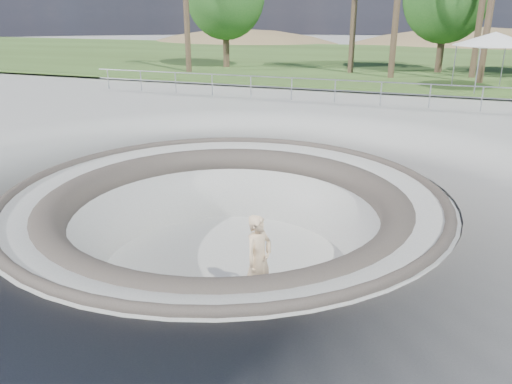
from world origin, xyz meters
The scene contains 8 objects.
ground centered at (0.00, 0.00, 0.00)m, with size 180.00×180.00×0.00m, color #AEAEA8.
skate_bowl centered at (0.00, 0.00, -1.83)m, with size 14.00×14.00×4.10m.
grass_strip centered at (0.00, 34.00, 0.22)m, with size 180.00×36.00×0.12m.
distant_hills centered at (3.78, 57.17, -7.02)m, with size 103.20×45.00×28.60m.
safety_railing centered at (0.00, 12.00, 0.69)m, with size 25.00×0.06×1.03m.
skateboard centered at (1.35, -1.41, -1.84)m, with size 0.80×0.31×0.08m.
skater centered at (1.35, -1.41, -0.84)m, with size 0.71×0.47×1.95m, color beige.
canopy_white centered at (6.57, 18.00, 2.72)m, with size 5.08×5.08×2.79m.
Camera 1 is at (4.55, -10.08, 4.00)m, focal length 35.00 mm.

